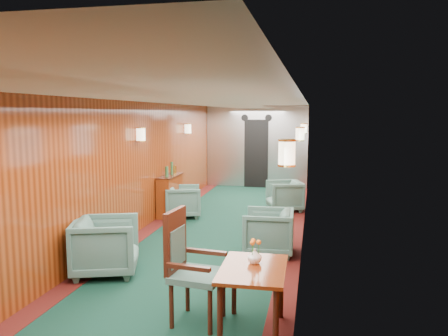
% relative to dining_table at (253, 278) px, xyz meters
% --- Properties ---
extents(room, '(12.00, 12.10, 2.40)m').
position_rel_dining_table_xyz_m(room, '(-1.10, 2.81, 1.06)').
color(room, black).
rests_on(room, ground).
extents(bulkhead, '(2.98, 0.17, 2.39)m').
position_rel_dining_table_xyz_m(bulkhead, '(-1.10, 8.72, 0.61)').
color(bulkhead, silver).
rests_on(bulkhead, ground).
extents(windows_right, '(0.02, 8.60, 0.80)m').
position_rel_dining_table_xyz_m(windows_right, '(0.39, 3.06, 0.88)').
color(windows_right, silver).
rests_on(windows_right, ground).
extents(wall_sconces, '(2.97, 7.97, 0.25)m').
position_rel_dining_table_xyz_m(wall_sconces, '(-1.10, 3.38, 1.22)').
color(wall_sconces, '#FFF0C6').
rests_on(wall_sconces, ground).
extents(dining_table, '(0.65, 0.92, 0.68)m').
position_rel_dining_table_xyz_m(dining_table, '(0.00, 0.00, 0.00)').
color(dining_table, maroon).
rests_on(dining_table, ground).
extents(side_chair, '(0.58, 0.61, 1.18)m').
position_rel_dining_table_xyz_m(side_chair, '(-0.71, 0.14, 0.07)').
color(side_chair, '#1A3E3A').
rests_on(side_chair, ground).
extents(credenza, '(0.31, 0.97, 1.15)m').
position_rel_dining_table_xyz_m(credenza, '(-2.44, 4.69, -0.12)').
color(credenza, maroon).
rests_on(credenza, ground).
extents(flower_vase, '(0.17, 0.17, 0.15)m').
position_rel_dining_table_xyz_m(flower_vase, '(-0.00, 0.12, 0.18)').
color(flower_vase, white).
rests_on(flower_vase, dining_table).
extents(armchair_left_near, '(1.07, 1.05, 0.77)m').
position_rel_dining_table_xyz_m(armchair_left_near, '(-2.19, 1.23, -0.19)').
color(armchair_left_near, '#1A3E3A').
rests_on(armchair_left_near, ground).
extents(armchair_left_far, '(0.91, 0.90, 0.66)m').
position_rel_dining_table_xyz_m(armchair_left_far, '(-2.12, 4.62, -0.24)').
color(armchair_left_far, '#1A3E3A').
rests_on(armchair_left_far, ground).
extents(armchair_right_near, '(0.79, 0.77, 0.70)m').
position_rel_dining_table_xyz_m(armchair_right_near, '(-0.11, 2.52, -0.22)').
color(armchair_right_near, '#1A3E3A').
rests_on(armchair_right_near, ground).
extents(armchair_right_far, '(0.93, 0.92, 0.68)m').
position_rel_dining_table_xyz_m(armchair_right_far, '(-0.06, 5.63, -0.23)').
color(armchair_right_far, '#1A3E3A').
rests_on(armchair_right_far, ground).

